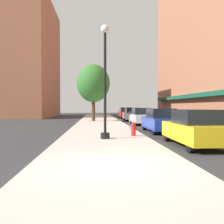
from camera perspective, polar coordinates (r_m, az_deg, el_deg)
The scene contains 13 objects.
ground_plane at distance 25.33m, azimuth 6.39°, elevation -2.78°, with size 90.00×90.00×0.00m, color #2D2D30.
sidewalk_slab at distance 25.93m, azimuth -2.75°, elevation -2.54°, with size 4.80×50.00×0.12m, color #B7B2A8.
building_right_brick at distance 34.67m, azimuth 24.58°, elevation 20.41°, with size 6.80×40.00×26.48m.
building_far_background at distance 45.83m, azimuth -17.36°, elevation 11.36°, with size 6.80×18.00×19.74m.
lamppost at distance 12.88m, azimuth -1.61°, elevation 7.56°, with size 0.48×0.48×5.90m.
fire_hydrant at distance 14.13m, azimuth 4.99°, elevation -3.89°, with size 0.33×0.26×0.79m.
parking_meter_near at distance 18.21m, azimuth 4.15°, elevation -1.37°, with size 0.14×0.09×1.31m.
tree_near at distance 28.74m, azimuth -4.33°, elevation 6.60°, with size 3.81×3.81×6.55m.
car_yellow at distance 11.75m, azimuth 18.57°, elevation -3.59°, with size 1.80×4.30×1.66m.
car_blue at distance 17.38m, azimuth 11.10°, elevation -1.98°, with size 1.80×4.30×1.66m.
car_white at distance 24.46m, azimuth 6.73°, elevation -1.02°, with size 1.80×4.30×1.66m.
car_silver at distance 30.62m, azimuth 4.60°, elevation -0.55°, with size 1.80×4.30×1.66m.
car_red at distance 37.29m, azimuth 3.10°, elevation -0.22°, with size 1.80×4.30×1.66m.
Camera 1 is at (-0.45, -6.87, 1.80)m, focal length 39.49 mm.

